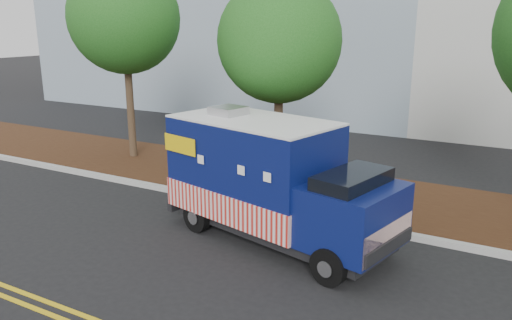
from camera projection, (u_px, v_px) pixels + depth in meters
The scene contains 9 objects.
ground at pixel (217, 225), 12.34m from camera, with size 120.00×120.00×0.00m, color black.
curb at pixel (245, 204), 13.51m from camera, with size 120.00×0.18×0.15m, color #9E9E99.
mulch_strip at pixel (279, 183), 15.29m from camera, with size 120.00×4.00×0.15m, color black.
centerline_near at pixel (77, 313), 8.57m from camera, with size 120.00×0.10×0.01m, color gold.
centerline_far at pixel (65, 320), 8.36m from camera, with size 120.00×0.10×0.01m, color gold.
tree_a at pixel (124, 18), 16.87m from camera, with size 3.78×3.78×6.87m.
tree_b at pixel (279, 41), 14.09m from camera, with size 3.53×3.53×6.10m.
sign_post at pixel (211, 154), 14.24m from camera, with size 0.06×0.06×2.40m, color #473828.
food_truck at pixel (269, 183), 11.31m from camera, with size 5.85×3.26×2.92m.
Camera 1 is at (6.32, -9.62, 4.83)m, focal length 35.00 mm.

